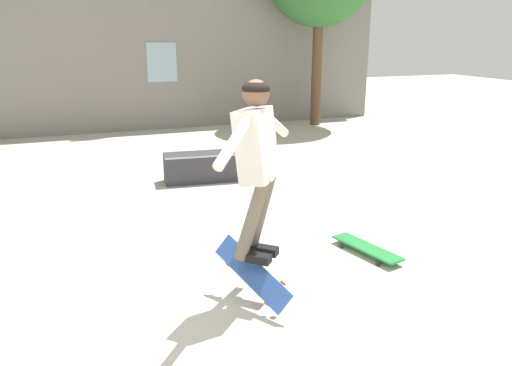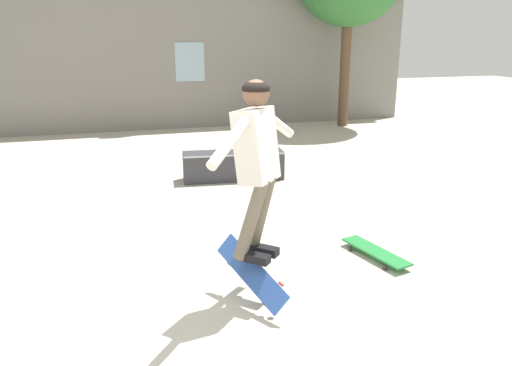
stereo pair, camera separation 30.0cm
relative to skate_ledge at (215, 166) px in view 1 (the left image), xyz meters
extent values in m
plane|color=beige|center=(-1.25, -4.14, -0.23)|extent=(40.00, 40.00, 0.00)
cube|color=gray|center=(-1.25, 4.92, 1.33)|extent=(14.04, 0.40, 3.12)
cube|color=#99B7C6|center=(0.11, 4.71, 1.36)|extent=(0.70, 0.02, 0.90)
cylinder|color=brown|center=(3.80, 3.96, 1.12)|extent=(0.25, 0.25, 2.70)
cube|color=#38383D|center=(0.00, 0.00, 0.00)|extent=(1.61, 0.56, 0.45)
cube|color=#B7B7BC|center=(-0.02, -0.20, 0.21)|extent=(1.57, 0.19, 0.02)
cube|color=silver|center=(-0.72, -3.72, 1.15)|extent=(0.44, 0.45, 0.61)
sphere|color=brown|center=(-0.72, -3.72, 1.56)|extent=(0.30, 0.30, 0.21)
ellipsoid|color=black|center=(-0.72, -3.72, 1.60)|extent=(0.31, 0.31, 0.12)
cylinder|color=#6B6051|center=(-0.66, -3.66, 0.55)|extent=(0.25, 0.33, 0.73)
cube|color=black|center=(-0.64, -3.68, 0.22)|extent=(0.26, 0.25, 0.07)
cylinder|color=#6B6051|center=(-0.77, -3.78, 0.55)|extent=(0.33, 0.25, 0.73)
cube|color=black|center=(-0.75, -3.80, 0.22)|extent=(0.26, 0.25, 0.07)
cylinder|color=silver|center=(-0.44, -3.43, 1.26)|extent=(0.45, 0.47, 0.33)
cylinder|color=silver|center=(-0.99, -4.01, 1.26)|extent=(0.45, 0.47, 0.33)
cube|color=#2D519E|center=(-0.77, -3.78, 0.08)|extent=(0.43, 0.75, 0.44)
cylinder|color=#DB3D33|center=(-0.58, -3.99, 0.05)|extent=(0.07, 0.07, 0.06)
cylinder|color=#DB3D33|center=(-0.72, -3.98, -0.12)|extent=(0.07, 0.07, 0.06)
cylinder|color=#DB3D33|center=(-0.76, -3.53, 0.22)|extent=(0.07, 0.07, 0.06)
cylinder|color=#DB3D33|center=(-0.90, -3.52, 0.06)|extent=(0.07, 0.07, 0.06)
cube|color=#237F38|center=(0.71, -3.24, -0.16)|extent=(0.40, 0.87, 0.02)
cylinder|color=black|center=(0.54, -3.01, -0.20)|extent=(0.03, 0.06, 0.05)
cylinder|color=black|center=(0.76, -2.96, -0.20)|extent=(0.03, 0.06, 0.05)
cylinder|color=black|center=(0.66, -3.52, -0.20)|extent=(0.03, 0.06, 0.05)
cylinder|color=black|center=(0.88, -3.47, -0.20)|extent=(0.03, 0.06, 0.05)
camera|label=1|loc=(-2.09, -7.34, 2.00)|focal=35.00mm
camera|label=2|loc=(-1.80, -7.43, 2.00)|focal=35.00mm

